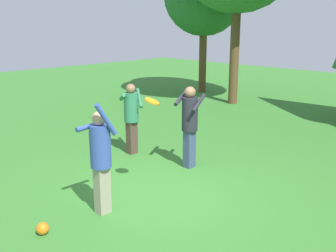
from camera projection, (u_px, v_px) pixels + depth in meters
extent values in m
plane|color=#387A2D|center=(161.00, 194.00, 7.34)|extent=(40.00, 40.00, 0.00)
cube|color=gray|center=(102.00, 190.00, 6.54)|extent=(0.19, 0.22, 0.81)
cylinder|color=#334C9E|center=(100.00, 146.00, 6.35)|extent=(0.34, 0.34, 0.71)
sphere|color=tan|center=(99.00, 119.00, 6.23)|extent=(0.23, 0.23, 0.23)
cylinder|color=#334C9E|center=(93.00, 125.00, 6.41)|extent=(0.13, 0.61, 0.13)
cylinder|color=#334C9E|center=(106.00, 120.00, 6.08)|extent=(0.11, 0.39, 0.55)
cube|color=#38476B|center=(189.00, 149.00, 8.60)|extent=(0.19, 0.22, 0.83)
cylinder|color=#23232D|center=(190.00, 114.00, 8.40)|extent=(0.34, 0.34, 0.72)
sphere|color=#8C6647|center=(190.00, 92.00, 8.28)|extent=(0.24, 0.24, 0.24)
cylinder|color=#23232D|center=(199.00, 103.00, 8.25)|extent=(0.25, 0.59, 0.32)
cylinder|color=#23232D|center=(181.00, 97.00, 8.40)|extent=(0.25, 0.60, 0.30)
cube|color=#4C382D|center=(132.00, 137.00, 9.51)|extent=(0.19, 0.22, 0.79)
cylinder|color=#2D7551|center=(131.00, 107.00, 9.32)|extent=(0.34, 0.34, 0.69)
sphere|color=#8C6647|center=(131.00, 89.00, 9.21)|extent=(0.22, 0.22, 0.22)
cylinder|color=#2D7551|center=(139.00, 98.00, 9.31)|extent=(0.49, 0.34, 0.40)
cylinder|color=#2D7551|center=(122.00, 97.00, 9.21)|extent=(0.54, 0.37, 0.28)
cylinder|color=orange|center=(152.00, 101.00, 6.88)|extent=(0.37, 0.37, 0.13)
sphere|color=orange|center=(43.00, 228.00, 5.93)|extent=(0.19, 0.19, 0.19)
cylinder|color=brown|center=(203.00, 57.00, 17.57)|extent=(0.33, 0.33, 3.15)
cylinder|color=brown|center=(235.00, 47.00, 14.90)|extent=(0.35, 0.35, 4.30)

